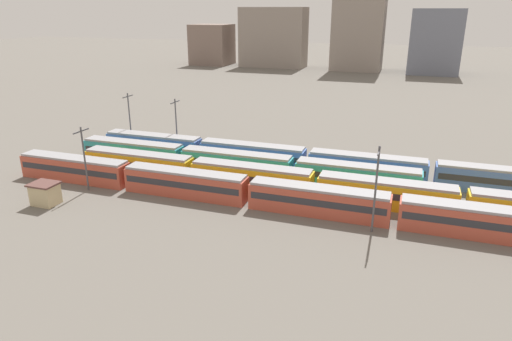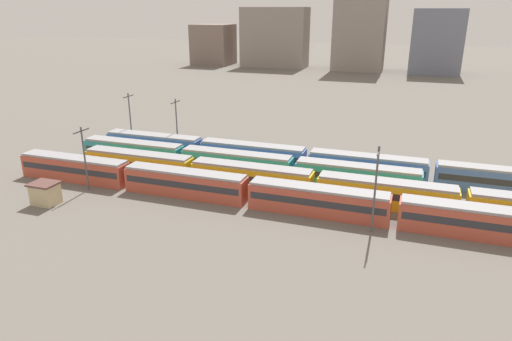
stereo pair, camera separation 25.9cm
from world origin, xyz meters
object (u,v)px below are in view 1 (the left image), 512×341
(train_track_0, at_px, (318,200))
(catenary_pole_1, at_px, (130,118))
(catenary_pole_0, at_px, (84,156))
(signal_hut, at_px, (45,193))
(catenary_pole_2, at_px, (376,186))
(train_track_1, at_px, (316,185))
(train_track_2, at_px, (236,163))
(catenary_pole_3, at_px, (176,123))
(train_track_3, at_px, (367,166))

(train_track_0, xyz_separation_m, catenary_pole_1, (-39.90, 18.44, 3.79))
(catenary_pole_0, distance_m, signal_hut, 7.40)
(catenary_pole_1, relative_size, catenary_pole_2, 0.97)
(catenary_pole_0, bearing_deg, signal_hut, -109.39)
(train_track_1, distance_m, catenary_pole_0, 33.00)
(train_track_2, distance_m, catenary_pole_0, 22.59)
(train_track_2, distance_m, catenary_pole_3, 17.19)
(train_track_0, distance_m, train_track_1, 5.40)
(train_track_3, distance_m, catenary_pole_0, 42.12)
(train_track_0, bearing_deg, train_track_3, 74.12)
(train_track_2, bearing_deg, catenary_pole_1, 161.89)
(train_track_3, xyz_separation_m, catenary_pole_3, (-34.52, 2.82, 3.57))
(catenary_pole_1, height_order, catenary_pole_2, catenary_pole_2)
(train_track_0, distance_m, catenary_pole_2, 8.60)
(train_track_1, bearing_deg, train_track_0, -74.41)
(train_track_1, height_order, catenary_pole_1, catenary_pole_1)
(train_track_3, xyz_separation_m, catenary_pole_2, (2.67, -18.41, 3.96))
(train_track_1, bearing_deg, train_track_2, 159.42)
(catenary_pole_3, relative_size, signal_hut, 2.74)
(catenary_pole_1, bearing_deg, catenary_pole_2, -24.33)
(train_track_2, bearing_deg, train_track_1, -20.58)
(train_track_1, bearing_deg, catenary_pole_3, 155.22)
(train_track_1, relative_size, catenary_pole_0, 7.88)
(catenary_pole_1, bearing_deg, signal_hut, -80.64)
(train_track_3, xyz_separation_m, catenary_pole_0, (-37.72, -18.45, 3.38))
(train_track_0, xyz_separation_m, train_track_3, (4.44, 15.60, 0.00))
(catenary_pole_0, xyz_separation_m, catenary_pole_2, (40.38, 0.04, 0.58))
(train_track_0, bearing_deg, train_track_2, 145.80)
(train_track_0, relative_size, catenary_pole_1, 9.10)
(train_track_2, height_order, catenary_pole_0, catenary_pole_0)
(train_track_1, height_order, train_track_2, same)
(train_track_1, bearing_deg, catenary_pole_1, 160.99)
(catenary_pole_2, xyz_separation_m, catenary_pole_3, (-37.19, 21.23, -0.39))
(train_track_2, xyz_separation_m, train_track_3, (19.74, 5.20, 0.00))
(train_track_2, bearing_deg, catenary_pole_3, 151.52)
(train_track_0, distance_m, catenary_pole_1, 44.12)
(train_track_3, bearing_deg, catenary_pole_3, 175.33)
(catenary_pole_1, xyz_separation_m, catenary_pole_3, (9.81, -0.02, -0.22))
(train_track_0, distance_m, train_track_3, 16.22)
(train_track_2, relative_size, signal_hut, 15.50)
(signal_hut, bearing_deg, train_track_1, 22.52)
(train_track_2, xyz_separation_m, signal_hut, (-20.10, -19.28, -0.35))
(train_track_0, height_order, catenary_pole_1, catenary_pole_1)
(train_track_0, relative_size, catenary_pole_0, 9.87)
(train_track_2, bearing_deg, catenary_pole_2, -30.52)
(train_track_3, relative_size, catenary_pole_1, 9.10)
(train_track_0, relative_size, catenary_pole_2, 8.82)
(train_track_3, xyz_separation_m, catenary_pole_1, (-44.34, 2.84, 3.79))
(train_track_1, relative_size, train_track_2, 1.34)
(catenary_pole_1, distance_m, signal_hut, 28.00)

